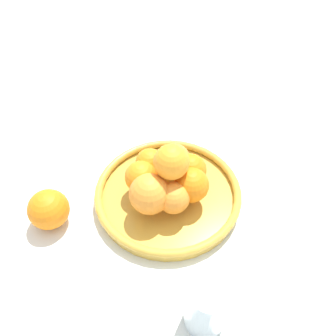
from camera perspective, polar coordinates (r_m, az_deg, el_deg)
The scene contains 5 objects.
ground_plane at distance 0.74m, azimuth -0.00°, elevation -5.18°, with size 4.00×4.00×0.00m, color silver.
fruit_bowl at distance 0.73m, azimuth -0.00°, elevation -4.37°, with size 0.32×0.32×0.03m.
orange_pile at distance 0.68m, azimuth -0.14°, elevation -1.57°, with size 0.18×0.18×0.13m.
stray_orange at distance 0.71m, azimuth -20.06°, elevation -6.78°, with size 0.08×0.08×0.08m, color orange.
drinking_glass at distance 0.56m, azimuth 6.78°, elevation -22.62°, with size 0.07×0.07×0.12m, color silver.
Camera 1 is at (-0.02, 0.45, 0.59)m, focal length 35.00 mm.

